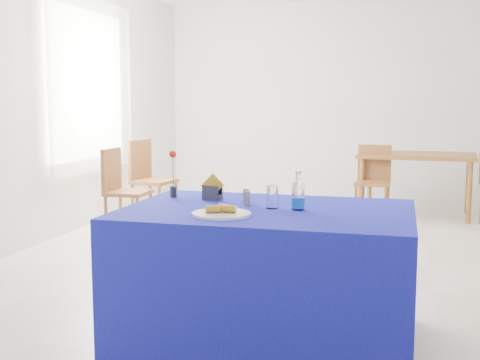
{
  "coord_description": "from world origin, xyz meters",
  "views": [
    {
      "loc": [
        0.87,
        -5.18,
        1.34
      ],
      "look_at": [
        0.0,
        -1.97,
        0.92
      ],
      "focal_mm": 45.0,
      "sensor_mm": 36.0,
      "label": 1
    }
  ],
  "objects_px": {
    "plate": "(221,214)",
    "chair_win_b": "(148,174)",
    "water_bottle": "(298,197)",
    "blue_table": "(267,274)",
    "oak_table": "(417,160)",
    "chair_bg_left": "(373,176)",
    "chair_win_a": "(121,185)"
  },
  "relations": [
    {
      "from": "oak_table",
      "to": "chair_win_b",
      "type": "distance_m",
      "value": 3.23
    },
    {
      "from": "chair_win_b",
      "to": "plate",
      "type": "bearing_deg",
      "value": -140.64
    },
    {
      "from": "plate",
      "to": "chair_win_b",
      "type": "xyz_separation_m",
      "value": [
        -1.91,
        3.37,
        -0.22
      ]
    },
    {
      "from": "plate",
      "to": "blue_table",
      "type": "bearing_deg",
      "value": 55.07
    },
    {
      "from": "chair_win_b",
      "to": "water_bottle",
      "type": "bearing_deg",
      "value": -133.91
    },
    {
      "from": "blue_table",
      "to": "plate",
      "type": "bearing_deg",
      "value": -124.93
    },
    {
      "from": "plate",
      "to": "chair_win_b",
      "type": "relative_size",
      "value": 0.33
    },
    {
      "from": "plate",
      "to": "chair_bg_left",
      "type": "bearing_deg",
      "value": 81.97
    },
    {
      "from": "water_bottle",
      "to": "oak_table",
      "type": "distance_m",
      "value": 4.35
    },
    {
      "from": "plate",
      "to": "water_bottle",
      "type": "bearing_deg",
      "value": 37.57
    },
    {
      "from": "water_bottle",
      "to": "oak_table",
      "type": "xyz_separation_m",
      "value": [
        0.73,
        4.29,
        -0.15
      ]
    },
    {
      "from": "chair_bg_left",
      "to": "chair_win_a",
      "type": "xyz_separation_m",
      "value": [
        -2.46,
        -1.61,
        0.02
      ]
    },
    {
      "from": "blue_table",
      "to": "chair_win_b",
      "type": "relative_size",
      "value": 1.7
    },
    {
      "from": "water_bottle",
      "to": "plate",
      "type": "bearing_deg",
      "value": -142.43
    },
    {
      "from": "chair_bg_left",
      "to": "chair_win_b",
      "type": "bearing_deg",
      "value": -158.23
    },
    {
      "from": "blue_table",
      "to": "oak_table",
      "type": "xyz_separation_m",
      "value": [
        0.9,
        4.3,
        0.3
      ]
    },
    {
      "from": "blue_table",
      "to": "chair_bg_left",
      "type": "distance_m",
      "value": 3.96
    },
    {
      "from": "water_bottle",
      "to": "chair_win_b",
      "type": "bearing_deg",
      "value": 126.22
    },
    {
      "from": "blue_table",
      "to": "chair_win_b",
      "type": "height_order",
      "value": "chair_win_b"
    },
    {
      "from": "chair_win_b",
      "to": "blue_table",
      "type": "bearing_deg",
      "value": -136.11
    },
    {
      "from": "blue_table",
      "to": "chair_win_a",
      "type": "relative_size",
      "value": 1.78
    },
    {
      "from": "blue_table",
      "to": "water_bottle",
      "type": "distance_m",
      "value": 0.48
    },
    {
      "from": "plate",
      "to": "water_bottle",
      "type": "relative_size",
      "value": 1.45
    },
    {
      "from": "plate",
      "to": "blue_table",
      "type": "distance_m",
      "value": 0.51
    },
    {
      "from": "chair_bg_left",
      "to": "chair_win_a",
      "type": "bearing_deg",
      "value": -143.42
    },
    {
      "from": "oak_table",
      "to": "chair_win_b",
      "type": "bearing_deg",
      "value": -158.22
    },
    {
      "from": "water_bottle",
      "to": "oak_table",
      "type": "relative_size",
      "value": 0.15
    },
    {
      "from": "water_bottle",
      "to": "chair_bg_left",
      "type": "distance_m",
      "value": 3.95
    },
    {
      "from": "plate",
      "to": "oak_table",
      "type": "distance_m",
      "value": 4.7
    },
    {
      "from": "oak_table",
      "to": "plate",
      "type": "bearing_deg",
      "value": -103.39
    },
    {
      "from": "oak_table",
      "to": "blue_table",
      "type": "bearing_deg",
      "value": -101.82
    },
    {
      "from": "plate",
      "to": "chair_win_a",
      "type": "bearing_deg",
      "value": 125.73
    }
  ]
}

